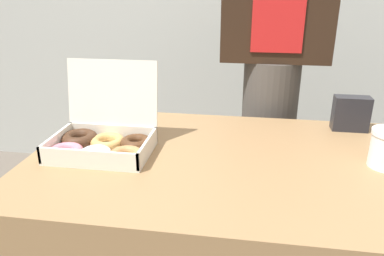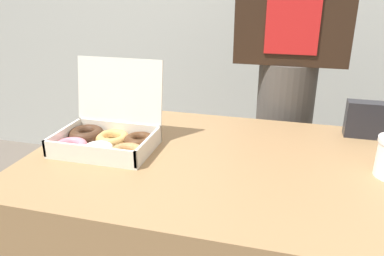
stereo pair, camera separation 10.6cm
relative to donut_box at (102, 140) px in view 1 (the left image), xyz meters
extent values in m
cube|color=white|center=(0.00, -0.02, -0.03)|extent=(0.29, 0.21, 0.01)
cube|color=white|center=(-0.14, -0.02, -0.01)|extent=(0.01, 0.21, 0.05)
cube|color=white|center=(0.15, -0.02, -0.01)|extent=(0.01, 0.21, 0.05)
cube|color=white|center=(0.00, -0.12, -0.01)|extent=(0.29, 0.01, 0.05)
cube|color=white|center=(0.00, 0.08, -0.01)|extent=(0.29, 0.01, 0.05)
cube|color=white|center=(0.00, 0.10, 0.12)|extent=(0.29, 0.04, 0.20)
torus|color=pink|center=(-0.09, -0.06, -0.02)|extent=(0.12, 0.12, 0.03)
torus|color=#422819|center=(-0.09, 0.03, -0.01)|extent=(0.14, 0.14, 0.04)
torus|color=white|center=(0.00, -0.06, -0.02)|extent=(0.12, 0.12, 0.03)
torus|color=tan|center=(0.00, 0.03, -0.02)|extent=(0.15, 0.15, 0.03)
torus|color=#B27F4C|center=(0.10, -0.06, -0.01)|extent=(0.11, 0.11, 0.03)
torus|color=#4C2D19|center=(0.10, 0.03, -0.01)|extent=(0.13, 0.13, 0.03)
cube|color=#232328|center=(0.78, 0.30, 0.02)|extent=(0.12, 0.05, 0.12)
cylinder|color=#4C4742|center=(0.52, 0.57, -0.31)|extent=(0.23, 0.23, 0.92)
cube|color=red|center=(0.52, 0.47, 0.38)|extent=(0.19, 0.01, 0.37)
camera|label=1|loc=(0.43, -0.98, 0.44)|focal=35.00mm
camera|label=2|loc=(0.53, -0.96, 0.44)|focal=35.00mm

